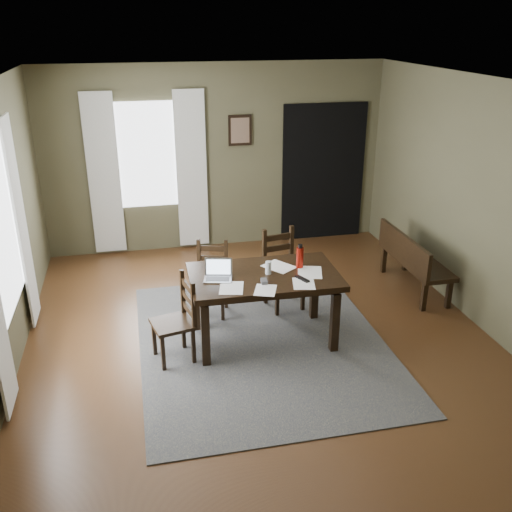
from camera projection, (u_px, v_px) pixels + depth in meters
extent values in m
cube|color=#492C16|center=(262.00, 343.00, 6.18)|extent=(5.00, 6.00, 0.01)
cube|color=brown|center=(216.00, 158.00, 8.36)|extent=(5.00, 0.02, 2.70)
cube|color=brown|center=(393.00, 416.00, 2.95)|extent=(5.00, 0.02, 2.70)
cube|color=brown|center=(488.00, 209.00, 6.15)|extent=(0.02, 6.00, 2.70)
cube|color=white|center=(263.00, 85.00, 5.13)|extent=(5.00, 6.00, 0.02)
cube|color=#454545|center=(262.00, 342.00, 6.17)|extent=(2.60, 3.20, 0.01)
cube|color=black|center=(264.00, 277.00, 5.95)|extent=(1.57, 0.96, 0.06)
cube|color=black|center=(264.00, 282.00, 5.97)|extent=(1.40, 0.79, 0.05)
cube|color=black|center=(205.00, 335.00, 5.66)|extent=(0.08, 0.08, 0.66)
cube|color=black|center=(198.00, 302.00, 6.31)|extent=(0.08, 0.08, 0.66)
cube|color=black|center=(335.00, 322.00, 5.91)|extent=(0.08, 0.08, 0.66)
cube|color=black|center=(314.00, 292.00, 6.56)|extent=(0.08, 0.08, 0.66)
cube|color=black|center=(172.00, 324.00, 5.73)|extent=(0.47, 0.47, 0.04)
cube|color=black|center=(154.00, 338.00, 5.88)|extent=(0.04, 0.04, 0.38)
cube|color=black|center=(183.00, 331.00, 6.00)|extent=(0.04, 0.04, 0.38)
cube|color=black|center=(163.00, 353.00, 5.61)|extent=(0.04, 0.04, 0.38)
cube|color=black|center=(193.00, 346.00, 5.74)|extent=(0.04, 0.04, 0.38)
cube|color=black|center=(183.00, 292.00, 5.84)|extent=(0.05, 0.05, 0.48)
cube|color=black|center=(194.00, 305.00, 5.56)|extent=(0.05, 0.05, 0.48)
cube|color=black|center=(189.00, 310.00, 5.75)|extent=(0.09, 0.29, 0.07)
cube|color=black|center=(188.00, 298.00, 5.70)|extent=(0.09, 0.29, 0.07)
cube|color=black|center=(187.00, 287.00, 5.65)|extent=(0.09, 0.29, 0.07)
cube|color=black|center=(211.00, 283.00, 6.63)|extent=(0.47, 0.47, 0.04)
cube|color=black|center=(196.00, 304.00, 6.58)|extent=(0.05, 0.05, 0.37)
cube|color=black|center=(201.00, 293.00, 6.86)|extent=(0.05, 0.05, 0.37)
cube|color=black|center=(223.00, 305.00, 6.56)|extent=(0.05, 0.05, 0.37)
cube|color=black|center=(226.00, 294.00, 6.84)|extent=(0.05, 0.05, 0.37)
cube|color=black|center=(199.00, 258.00, 6.71)|extent=(0.05, 0.05, 0.47)
cube|color=black|center=(226.00, 259.00, 6.68)|extent=(0.05, 0.05, 0.47)
cube|color=black|center=(213.00, 268.00, 6.74)|extent=(0.27, 0.10, 0.06)
cube|color=black|center=(213.00, 258.00, 6.69)|extent=(0.27, 0.10, 0.06)
cube|color=black|center=(212.00, 248.00, 6.64)|extent=(0.27, 0.10, 0.06)
cube|color=black|center=(284.00, 274.00, 6.78)|extent=(0.49, 0.49, 0.04)
cube|color=black|center=(277.00, 299.00, 6.66)|extent=(0.05, 0.05, 0.41)
cube|color=black|center=(266.00, 288.00, 6.94)|extent=(0.05, 0.05, 0.41)
cube|color=black|center=(303.00, 294.00, 6.78)|extent=(0.05, 0.05, 0.41)
cube|color=black|center=(290.00, 283.00, 7.07)|extent=(0.05, 0.05, 0.41)
cube|color=black|center=(264.00, 250.00, 6.77)|extent=(0.05, 0.05, 0.52)
cube|color=black|center=(291.00, 246.00, 6.90)|extent=(0.05, 0.05, 0.52)
cube|color=black|center=(278.00, 259.00, 6.89)|extent=(0.31, 0.08, 0.07)
cube|color=black|center=(278.00, 248.00, 6.83)|extent=(0.31, 0.08, 0.07)
cube|color=black|center=(278.00, 237.00, 6.78)|extent=(0.31, 0.08, 0.07)
cube|color=black|center=(416.00, 260.00, 7.26)|extent=(0.43, 1.34, 0.06)
cube|color=black|center=(449.00, 294.00, 6.86)|extent=(0.06, 0.06, 0.37)
cube|color=black|center=(424.00, 296.00, 6.79)|extent=(0.06, 0.06, 0.37)
cube|color=black|center=(406.00, 257.00, 7.89)|extent=(0.06, 0.06, 0.37)
cube|color=black|center=(384.00, 259.00, 7.83)|extent=(0.06, 0.06, 0.37)
cube|color=black|center=(404.00, 247.00, 7.15)|extent=(0.05, 1.34, 0.33)
cube|color=#B7B7BC|center=(218.00, 279.00, 5.80)|extent=(0.32, 0.25, 0.01)
cube|color=#B7B7BC|center=(218.00, 267.00, 5.86)|extent=(0.29, 0.11, 0.18)
cube|color=silver|center=(218.00, 267.00, 5.85)|extent=(0.25, 0.09, 0.15)
cube|color=#3F3F42|center=(218.00, 279.00, 5.79)|extent=(0.26, 0.17, 0.00)
cube|color=#3F3F42|center=(264.00, 281.00, 5.73)|extent=(0.07, 0.11, 0.04)
cube|color=black|center=(302.00, 279.00, 5.81)|extent=(0.12, 0.18, 0.02)
cylinder|color=silver|center=(268.00, 268.00, 5.92)|extent=(0.07, 0.07, 0.14)
cylinder|color=#A0170C|center=(300.00, 258.00, 6.05)|extent=(0.09, 0.09, 0.23)
cylinder|color=black|center=(300.00, 246.00, 6.00)|extent=(0.05, 0.05, 0.04)
cube|color=white|center=(231.00, 288.00, 5.63)|extent=(0.29, 0.35, 0.00)
cube|color=white|center=(304.00, 284.00, 5.72)|extent=(0.27, 0.32, 0.00)
cube|color=white|center=(279.00, 267.00, 6.11)|extent=(0.39, 0.40, 0.00)
cube|color=white|center=(310.00, 272.00, 5.97)|extent=(0.33, 0.38, 0.00)
cube|color=white|center=(265.00, 290.00, 5.58)|extent=(0.28, 0.32, 0.00)
cube|color=white|center=(0.00, 228.00, 5.31)|extent=(0.01, 1.30, 1.70)
cube|color=white|center=(147.00, 155.00, 8.09)|extent=(1.00, 0.01, 1.50)
cube|color=silver|center=(21.00, 224.00, 6.15)|extent=(0.03, 0.48, 2.30)
cube|color=silver|center=(104.00, 175.00, 8.04)|extent=(0.44, 0.03, 2.30)
cube|color=silver|center=(192.00, 171.00, 8.28)|extent=(0.44, 0.03, 2.30)
cube|color=black|center=(240.00, 130.00, 8.24)|extent=(0.34, 0.03, 0.44)
cube|color=brown|center=(240.00, 130.00, 8.23)|extent=(0.27, 0.01, 0.36)
cube|color=black|center=(323.00, 173.00, 8.77)|extent=(1.30, 0.03, 2.10)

